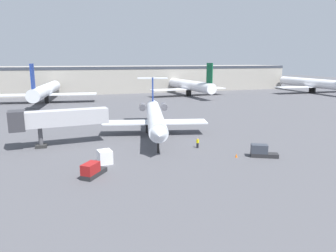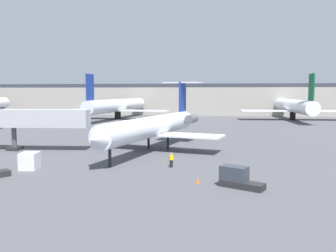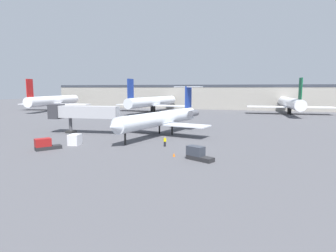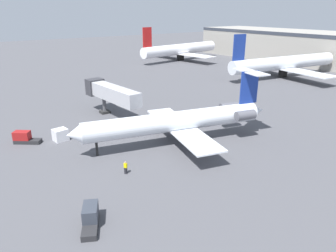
% 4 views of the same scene
% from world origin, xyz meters
% --- Properties ---
extents(ground_plane, '(400.00, 400.00, 0.10)m').
position_xyz_m(ground_plane, '(0.00, 0.00, -0.05)').
color(ground_plane, '#4C4C51').
extents(regional_jet, '(20.68, 31.67, 10.36)m').
position_xyz_m(regional_jet, '(-3.31, 0.11, 3.66)').
color(regional_jet, silver).
rests_on(regional_jet, ground_plane).
extents(jet_bridge, '(15.97, 4.24, 6.37)m').
position_xyz_m(jet_bridge, '(-21.64, -2.76, 4.67)').
color(jet_bridge, '#ADADB2').
rests_on(jet_bridge, ground_plane).
extents(ground_crew_marshaller, '(0.48, 0.44, 1.69)m').
position_xyz_m(ground_crew_marshaller, '(0.72, -11.44, 0.86)').
color(ground_crew_marshaller, black).
rests_on(ground_crew_marshaller, ground_plane).
extents(baggage_tug_lead, '(3.55, 4.02, 1.90)m').
position_xyz_m(baggage_tug_lead, '(-17.06, -19.55, 0.84)').
color(baggage_tug_lead, '#262628').
rests_on(baggage_tug_lead, ground_plane).
extents(baggage_tug_trailing, '(4.20, 3.07, 1.90)m').
position_xyz_m(baggage_tug_trailing, '(7.82, -19.03, 0.84)').
color(baggage_tug_trailing, '#262628').
rests_on(baggage_tug_trailing, ground_plane).
extents(cargo_container_uld, '(2.08, 2.30, 1.89)m').
position_xyz_m(cargo_container_uld, '(-14.89, -14.67, 0.94)').
color(cargo_container_uld, silver).
rests_on(cargo_container_uld, ground_plane).
extents(traffic_cone_near, '(0.36, 0.36, 0.55)m').
position_xyz_m(traffic_cone_near, '(4.14, -18.03, 0.28)').
color(traffic_cone_near, orange).
rests_on(traffic_cone_near, ground_plane).
extents(terminal_building, '(172.05, 24.31, 11.59)m').
position_xyz_m(terminal_building, '(0.00, 89.42, 5.81)').
color(terminal_building, '#9E998E').
rests_on(terminal_building, ground_plane).
extents(parked_airliner_west_mid, '(33.77, 39.78, 13.32)m').
position_xyz_m(parked_airliner_west_mid, '(-25.55, 56.49, 4.25)').
color(parked_airliner_west_mid, silver).
rests_on(parked_airliner_west_mid, ground_plane).
extents(parked_airliner_centre, '(31.83, 37.69, 13.32)m').
position_xyz_m(parked_airliner_centre, '(28.49, 60.98, 4.25)').
color(parked_airliner_centre, white).
rests_on(parked_airliner_centre, ground_plane).
extents(parked_airliner_east_mid, '(35.52, 42.18, 13.33)m').
position_xyz_m(parked_airliner_east_mid, '(84.92, 54.50, 4.25)').
color(parked_airliner_east_mid, white).
rests_on(parked_airliner_east_mid, ground_plane).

